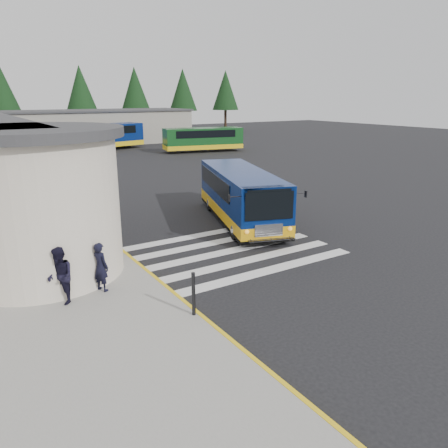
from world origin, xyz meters
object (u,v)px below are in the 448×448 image
transit_bus (241,198)px  pedestrian_a (101,267)px  bollard (194,294)px  far_bus_b (203,138)px  pedestrian_b (60,276)px  far_bus_a (102,136)px

transit_bus → pedestrian_a: transit_bus is taller
bollard → far_bus_b: bearing=59.7°
pedestrian_b → far_bus_a: (12.85, 37.07, 0.61)m
bollard → far_bus_a: bearing=75.9°
transit_bus → pedestrian_b: 10.54m
far_bus_a → pedestrian_b: bearing=147.0°
transit_bus → far_bus_b: (12.26, 25.01, 0.24)m
pedestrian_b → bollard: size_ratio=1.36×
bollard → transit_bus: bearing=48.0°
bollard → far_bus_a: 40.96m
transit_bus → pedestrian_b: transit_bus is taller
bollard → pedestrian_b: bearing=137.0°
pedestrian_a → transit_bus: bearing=-88.2°
pedestrian_a → pedestrian_b: bearing=74.3°
transit_bus → bollard: 9.87m
far_bus_a → far_bus_b: (8.85, -7.38, -0.17)m
pedestrian_b → bollard: 3.89m
pedestrian_a → bollard: (1.62, -2.88, -0.15)m
transit_bus → pedestrian_a: (-8.22, -4.44, -0.27)m
pedestrian_b → transit_bus: bearing=104.2°
pedestrian_b → far_bus_b: bearing=131.7°
transit_bus → bollard: (-6.60, -7.32, -0.42)m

